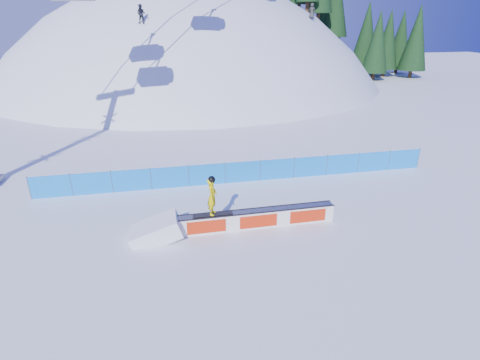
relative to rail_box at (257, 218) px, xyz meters
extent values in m
plane|color=white|center=(0.40, 0.48, -0.41)|extent=(160.00, 160.00, 0.00)
sphere|color=silver|center=(0.40, 42.48, -18.41)|extent=(64.00, 64.00, 64.00)
cylinder|color=#362315|center=(15.12, 36.87, 10.04)|extent=(0.50, 0.50, 1.40)
cylinder|color=#362315|center=(16.72, 43.67, 9.68)|extent=(0.50, 0.50, 1.40)
cylinder|color=#362315|center=(19.70, 45.05, 7.58)|extent=(0.50, 0.50, 1.40)
cylinder|color=#362315|center=(21.68, 38.08, 5.67)|extent=(0.50, 0.50, 1.40)
cone|color=black|center=(21.68, 38.08, 9.52)|extent=(2.85, 2.85, 6.49)
cylinder|color=#362315|center=(22.27, 43.47, 5.53)|extent=(0.50, 0.50, 1.40)
cone|color=black|center=(22.27, 43.47, 9.97)|extent=(3.38, 3.38, 7.69)
cylinder|color=#362315|center=(25.13, 36.85, 1.70)|extent=(0.50, 0.50, 1.40)
cone|color=black|center=(25.13, 36.85, 6.24)|extent=(3.47, 3.47, 7.88)
cylinder|color=#362315|center=(25.54, 44.28, 1.90)|extent=(0.50, 0.50, 1.40)
cone|color=black|center=(25.54, 44.28, 6.47)|extent=(3.50, 3.50, 7.95)
cylinder|color=#362315|center=(26.62, 39.78, 0.32)|extent=(0.50, 0.50, 1.40)
cone|color=black|center=(26.62, 39.78, 4.54)|extent=(3.19, 3.19, 7.24)
cylinder|color=#362315|center=(29.17, 43.61, 0.19)|extent=(0.50, 0.50, 1.40)
cone|color=black|center=(29.17, 43.61, 5.56)|extent=(4.20, 4.20, 9.54)
cylinder|color=#362315|center=(31.09, 44.10, 0.19)|extent=(0.50, 0.50, 1.40)
cone|color=black|center=(31.09, 44.10, 4.34)|extent=(3.12, 3.12, 7.09)
cylinder|color=#362315|center=(32.09, 42.40, 0.19)|extent=(0.50, 0.50, 1.40)
cone|color=black|center=(32.09, 42.40, 5.35)|extent=(4.02, 4.02, 9.13)
cylinder|color=#362315|center=(33.61, 44.29, 0.19)|extent=(0.50, 0.50, 1.40)
cone|color=black|center=(33.61, 44.29, 4.13)|extent=(2.94, 2.94, 6.68)
cube|color=blue|center=(0.40, 4.98, 0.19)|extent=(22.00, 0.03, 1.20)
cylinder|color=#3C486C|center=(-10.60, 4.98, 0.24)|extent=(0.05, 0.05, 1.30)
cylinder|color=#3C486C|center=(-8.60, 4.98, 0.24)|extent=(0.05, 0.05, 1.30)
cylinder|color=#3C486C|center=(-6.60, 4.98, 0.24)|extent=(0.05, 0.05, 1.30)
cylinder|color=#3C486C|center=(-4.60, 4.98, 0.24)|extent=(0.05, 0.05, 1.30)
cylinder|color=#3C486C|center=(-2.60, 4.98, 0.24)|extent=(0.05, 0.05, 1.30)
cylinder|color=#3C486C|center=(-0.60, 4.98, 0.24)|extent=(0.05, 0.05, 1.30)
cylinder|color=#3C486C|center=(1.40, 4.98, 0.24)|extent=(0.05, 0.05, 1.30)
cylinder|color=#3C486C|center=(3.40, 4.98, 0.24)|extent=(0.05, 0.05, 1.30)
cylinder|color=#3C486C|center=(5.40, 4.98, 0.24)|extent=(0.05, 0.05, 1.30)
cylinder|color=#3C486C|center=(7.40, 4.98, 0.24)|extent=(0.05, 0.05, 1.30)
cylinder|color=#3C486C|center=(9.40, 4.98, 0.24)|extent=(0.05, 0.05, 1.30)
cylinder|color=#3C486C|center=(11.40, 4.98, 0.24)|extent=(0.05, 0.05, 1.30)
cube|color=white|center=(0.00, 0.00, -0.02)|extent=(6.97, 0.48, 0.78)
cube|color=#9A9DA8|center=(0.00, 0.00, 0.39)|extent=(6.90, 0.50, 0.03)
cube|color=black|center=(0.00, -0.23, 0.40)|extent=(6.97, 0.07, 0.05)
cube|color=black|center=(0.00, 0.23, 0.40)|extent=(6.97, 0.07, 0.05)
cube|color=red|center=(0.00, -0.23, -0.02)|extent=(6.62, 0.06, 0.59)
cube|color=red|center=(0.00, 0.23, -0.02)|extent=(6.62, 0.06, 0.59)
cube|color=black|center=(-1.96, -0.01, 0.44)|extent=(1.68, 0.31, 0.03)
imported|color=#E4CD05|center=(-1.96, -0.01, 1.27)|extent=(0.56, 0.69, 1.63)
sphere|color=black|center=(-1.96, -0.01, 2.03)|extent=(0.30, 0.30, 0.30)
imported|color=black|center=(-4.99, 24.67, 8.45)|extent=(0.94, 0.82, 1.65)
imported|color=#292929|center=(13.97, 30.69, 8.89)|extent=(0.94, 0.94, 1.65)
camera|label=1|loc=(-3.62, -13.91, 8.05)|focal=28.00mm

